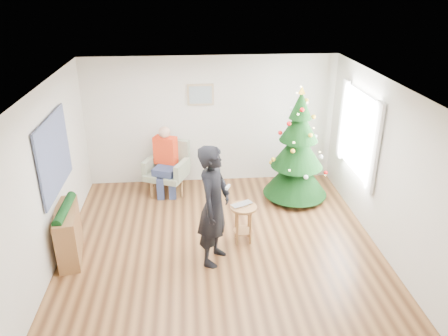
{
  "coord_description": "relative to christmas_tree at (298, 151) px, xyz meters",
  "views": [
    {
      "loc": [
        -0.46,
        -5.89,
        4.0
      ],
      "look_at": [
        0.1,
        0.6,
        1.1
      ],
      "focal_mm": 35.0,
      "sensor_mm": 36.0,
      "label": 1
    }
  ],
  "objects": [
    {
      "name": "christmas_tree",
      "position": [
        0.0,
        0.0,
        0.0
      ],
      "size": [
        1.22,
        1.22,
        2.2
      ],
      "rotation": [
        0.0,
        0.0,
        0.23
      ],
      "color": "#3F2816",
      "rests_on": "floor"
    },
    {
      "name": "garland",
      "position": [
        -3.89,
        -1.58,
        -0.17
      ],
      "size": [
        0.14,
        0.9,
        0.14
      ],
      "primitive_type": "cylinder",
      "rotation": [
        1.57,
        0.0,
        0.0
      ],
      "color": "black",
      "rests_on": "console"
    },
    {
      "name": "ceiling",
      "position": [
        -1.56,
        -1.52,
        1.61
      ],
      "size": [
        5.0,
        5.0,
        0.0
      ],
      "primitive_type": "plane",
      "rotation": [
        3.14,
        0.0,
        0.0
      ],
      "color": "white",
      "rests_on": "wall_back"
    },
    {
      "name": "seated_person",
      "position": [
        -2.48,
        0.49,
        -0.31
      ],
      "size": [
        0.56,
        0.71,
        1.33
      ],
      "rotation": [
        0.0,
        0.0,
        -0.41
      ],
      "color": "navy",
      "rests_on": "armchair"
    },
    {
      "name": "game_controller",
      "position": [
        -1.49,
        -1.9,
        0.25
      ],
      "size": [
        0.09,
        0.13,
        0.04
      ],
      "primitive_type": "cube",
      "rotation": [
        0.0,
        0.0,
        -0.42
      ],
      "color": "white",
      "rests_on": "standing_man"
    },
    {
      "name": "curtains",
      "position": [
        0.88,
        -0.52,
        0.51
      ],
      "size": [
        0.05,
        1.75,
        1.5
      ],
      "color": "white",
      "rests_on": "wall_right"
    },
    {
      "name": "armchair",
      "position": [
        -2.45,
        0.54,
        -0.62
      ],
      "size": [
        0.96,
        0.94,
        1.02
      ],
      "rotation": [
        0.0,
        0.0,
        -0.41
      ],
      "color": "gray",
      "rests_on": "floor"
    },
    {
      "name": "window_panel",
      "position": [
        0.91,
        -0.52,
        0.51
      ],
      "size": [
        0.04,
        1.3,
        1.4
      ],
      "primitive_type": "cube",
      "color": "white",
      "rests_on": "wall_right"
    },
    {
      "name": "stool",
      "position": [
        -1.19,
        -1.4,
        -0.67
      ],
      "size": [
        0.42,
        0.42,
        0.64
      ],
      "rotation": [
        0.0,
        0.0,
        0.13
      ],
      "color": "brown",
      "rests_on": "floor"
    },
    {
      "name": "standing_man",
      "position": [
        -1.69,
        -1.87,
        -0.06
      ],
      "size": [
        0.69,
        0.8,
        1.87
      ],
      "primitive_type": "imported",
      "rotation": [
        0.0,
        0.0,
        1.15
      ],
      "color": "black",
      "rests_on": "floor"
    },
    {
      "name": "console",
      "position": [
        -3.89,
        -1.58,
        -0.59
      ],
      "size": [
        0.46,
        1.04,
        0.8
      ],
      "primitive_type": "cube",
      "rotation": [
        0.0,
        0.0,
        0.17
      ],
      "color": "brown",
      "rests_on": "floor"
    },
    {
      "name": "wall_front",
      "position": [
        -1.56,
        -4.02,
        0.31
      ],
      "size": [
        5.0,
        0.0,
        5.0
      ],
      "primitive_type": "plane",
      "rotation": [
        -1.57,
        0.0,
        0.0
      ],
      "color": "silver",
      "rests_on": "floor"
    },
    {
      "name": "floor",
      "position": [
        -1.56,
        -1.52,
        -0.99
      ],
      "size": [
        5.0,
        5.0,
        0.0
      ],
      "primitive_type": "plane",
      "color": "brown",
      "rests_on": "ground"
    },
    {
      "name": "framed_picture",
      "position": [
        -1.76,
        0.95,
        0.86
      ],
      "size": [
        0.52,
        0.05,
        0.42
      ],
      "color": "tan",
      "rests_on": "wall_back"
    },
    {
      "name": "wall_left",
      "position": [
        -4.06,
        -1.52,
        0.31
      ],
      "size": [
        0.0,
        5.0,
        5.0
      ],
      "primitive_type": "plane",
      "rotation": [
        1.57,
        0.0,
        1.57
      ],
      "color": "silver",
      "rests_on": "floor"
    },
    {
      "name": "wall_back",
      "position": [
        -1.56,
        0.98,
        0.31
      ],
      "size": [
        5.0,
        0.0,
        5.0
      ],
      "primitive_type": "plane",
      "rotation": [
        1.57,
        0.0,
        0.0
      ],
      "color": "silver",
      "rests_on": "floor"
    },
    {
      "name": "laptop",
      "position": [
        -1.19,
        -1.4,
        -0.34
      ],
      "size": [
        0.41,
        0.36,
        0.03
      ],
      "primitive_type": "imported",
      "rotation": [
        0.0,
        0.0,
        0.48
      ],
      "color": "silver",
      "rests_on": "stool"
    },
    {
      "name": "wall_right",
      "position": [
        0.94,
        -1.52,
        0.31
      ],
      "size": [
        0.0,
        5.0,
        5.0
      ],
      "primitive_type": "plane",
      "rotation": [
        1.57,
        0.0,
        -1.57
      ],
      "color": "silver",
      "rests_on": "floor"
    },
    {
      "name": "tapestry",
      "position": [
        -4.02,
        -1.22,
        0.56
      ],
      "size": [
        0.03,
        1.5,
        1.15
      ],
      "primitive_type": "cube",
      "color": "black",
      "rests_on": "wall_left"
    }
  ]
}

